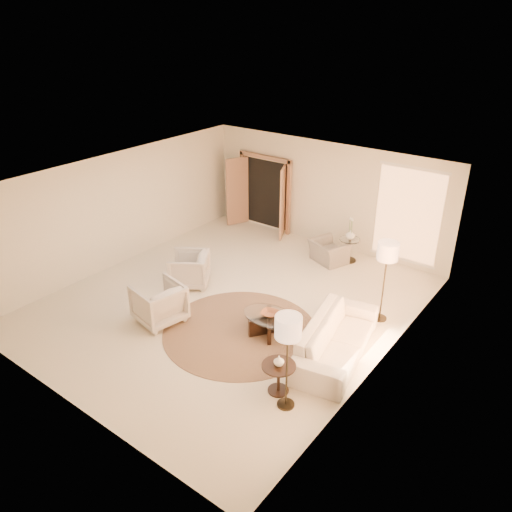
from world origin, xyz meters
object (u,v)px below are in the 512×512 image
Objects in this scene: end_vase at (279,361)px; floor_lamp_far at (288,331)px; armchair_left at (189,268)px; end_table at (279,373)px; coffee_table at (269,322)px; floor_lamp_near at (388,255)px; sofa at (336,339)px; armchair_right at (159,301)px; accent_chair at (329,248)px; side_table at (349,248)px; side_vase at (350,235)px; bowl at (269,314)px.

floor_lamp_far is at bearing -35.32° from end_vase.
armchair_left is 1.51× the size of end_table.
floor_lamp_near reaches higher than coffee_table.
armchair_right is at bearing 97.18° from sofa.
end_table is (-0.29, -1.46, 0.01)m from sofa.
end_table is at bearing 157.61° from sofa.
armchair_right is at bearing 171.67° from floor_lamp_far.
sofa is at bearing 90.09° from floor_lamp_far.
accent_chair is 0.53m from side_table.
armchair_right is 0.54× the size of floor_lamp_far.
side_table is at bearing 170.83° from armchair_right.
accent_chair is 2.96m from floor_lamp_near.
end_vase reaches higher than end_table.
side_vase is (-0.25, 3.84, 0.47)m from coffee_table.
armchair_right is at bearing -154.69° from bowl.
armchair_left is at bearing -125.65° from side_table.
armchair_right is 3.79× the size of side_vase.
armchair_right reaches higher than coffee_table.
floor_lamp_near is (1.79, -2.04, 1.12)m from side_table.
side_table is at bearing 104.79° from end_table.
bowl is (-1.54, -1.81, -1.03)m from floor_lamp_near.
floor_lamp_far reaches higher than armchair_right.
end_vase reaches higher than side_table.
floor_lamp_near reaches higher than side_vase.
end_vase is at bearing 157.61° from sofa.
accent_chair reaches higher than end_vase.
armchair_left is 4.62m from floor_lamp_far.
side_table is 2.50× the size of side_vase.
floor_lamp_near is at bearing 49.53° from coffee_table.
side_vase reaches higher than coffee_table.
armchair_right is 0.80× the size of coffee_table.
armchair_right is 3.64m from floor_lamp_far.
armchair_right reaches higher than end_table.
end_vase is at bearing -90.00° from end_table.
accent_chair reaches higher than sofa.
side_vase is (-1.35, 5.12, 0.36)m from end_table.
side_vase is (2.40, 3.34, 0.29)m from armchair_left.
accent_chair is 5.08m from end_vase.
bowl is (2.64, -0.50, 0.02)m from armchair_left.
side_vase reaches higher than side_table.
end_table is 0.26m from end_vase.
side_vase is at bearing 12.87° from sofa.
end_vase is at bearing 96.13° from armchair_right.
armchair_left is (-4.04, 0.33, 0.07)m from sofa.
side_vase is at bearing 170.83° from armchair_right.
sofa is at bearing 78.83° from end_vase.
side_table is at bearing 93.69° from coffee_table.
coffee_table is 2.00× the size of end_table.
coffee_table is (2.64, -0.50, -0.17)m from armchair_left.
accent_chair is 0.63m from side_vase.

